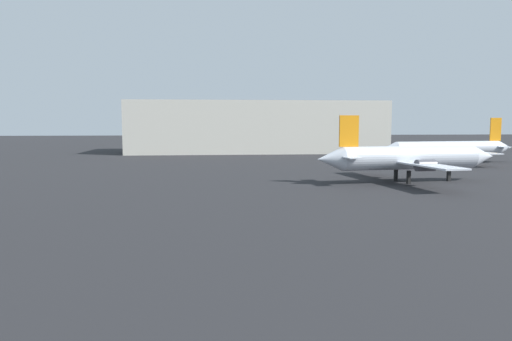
# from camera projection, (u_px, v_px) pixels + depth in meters

# --- Properties ---
(airplane_on_taxiway) EXTENTS (27.02, 24.64, 9.23)m
(airplane_on_taxiway) POSITION_uv_depth(u_px,v_px,m) (408.00, 158.00, 65.99)
(airplane_on_taxiway) COLOR silver
(airplane_on_taxiway) RESTS_ON ground_plane
(airplane_distant) EXTENTS (29.90, 24.75, 9.24)m
(airplane_distant) POSITION_uv_depth(u_px,v_px,m) (450.00, 148.00, 97.93)
(airplane_distant) COLOR silver
(airplane_distant) RESTS_ON ground_plane
(terminal_building) EXTENTS (69.50, 24.85, 14.00)m
(terminal_building) POSITION_uv_depth(u_px,v_px,m) (256.00, 127.00, 134.79)
(terminal_building) COLOR beige
(terminal_building) RESTS_ON ground_plane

